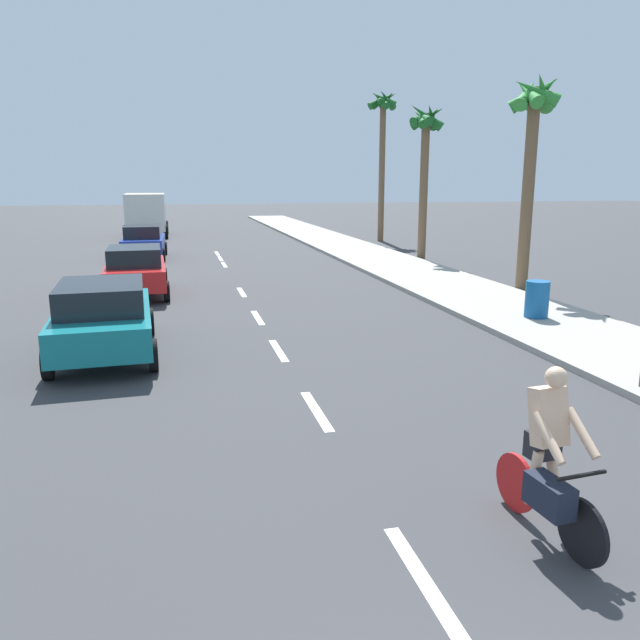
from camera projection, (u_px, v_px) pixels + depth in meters
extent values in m
plane|color=#38383A|center=(239.00, 288.00, 21.40)|extent=(160.00, 160.00, 0.00)
cube|color=#9E998E|center=(410.00, 271.00, 24.85)|extent=(3.60, 80.00, 0.14)
cube|color=white|center=(424.00, 580.00, 5.72)|extent=(0.16, 1.80, 0.01)
cube|color=white|center=(316.00, 410.00, 9.94)|extent=(0.16, 1.80, 0.01)
cube|color=white|center=(278.00, 350.00, 13.47)|extent=(0.16, 1.80, 0.01)
cube|color=white|center=(258.00, 318.00, 16.69)|extent=(0.16, 1.80, 0.01)
cube|color=white|center=(242.00, 292.00, 20.49)|extent=(0.16, 1.80, 0.01)
cube|color=white|center=(224.00, 265.00, 27.25)|extent=(0.16, 1.80, 0.01)
cube|color=white|center=(220.00, 259.00, 29.34)|extent=(0.16, 1.80, 0.01)
cube|color=white|center=(217.00, 253.00, 31.43)|extent=(0.16, 1.80, 0.01)
cylinder|color=black|center=(582.00, 532.00, 5.91)|extent=(0.11, 0.66, 0.66)
cylinder|color=red|center=(515.00, 482.00, 6.89)|extent=(0.11, 0.66, 0.66)
cube|color=black|center=(548.00, 489.00, 6.36)|extent=(0.12, 0.94, 0.04)
cylinder|color=black|center=(536.00, 459.00, 6.50)|extent=(0.03, 0.03, 0.48)
cube|color=black|center=(582.00, 475.00, 5.87)|extent=(0.56, 0.08, 0.03)
cube|color=beige|center=(549.00, 416.00, 6.26)|extent=(0.37, 0.34, 0.63)
sphere|color=beige|center=(556.00, 377.00, 6.11)|extent=(0.22, 0.22, 0.22)
cube|color=black|center=(543.00, 445.00, 6.39)|extent=(0.34, 0.25, 0.28)
cube|color=black|center=(549.00, 495.00, 6.00)|extent=(0.29, 0.54, 0.32)
cylinder|color=beige|center=(553.00, 474.00, 6.44)|extent=(0.14, 0.32, 0.62)
cylinder|color=beige|center=(534.00, 477.00, 6.37)|extent=(0.13, 0.21, 0.63)
cylinder|color=beige|center=(582.00, 433.00, 6.10)|extent=(0.13, 0.49, 0.41)
cylinder|color=beige|center=(548.00, 438.00, 5.98)|extent=(0.13, 0.49, 0.41)
cube|color=#14727A|center=(104.00, 322.00, 13.05)|extent=(2.11, 4.58, 0.64)
cube|color=black|center=(101.00, 296.00, 12.71)|extent=(1.78, 2.42, 0.56)
cylinder|color=black|center=(65.00, 326.00, 14.31)|extent=(0.21, 0.65, 0.64)
cylinder|color=black|center=(150.00, 321.00, 14.82)|extent=(0.21, 0.65, 0.64)
cylinder|color=black|center=(47.00, 363.00, 11.44)|extent=(0.21, 0.65, 0.64)
cylinder|color=black|center=(153.00, 355.00, 11.95)|extent=(0.21, 0.65, 0.64)
cube|color=red|center=(136.00, 274.00, 19.93)|extent=(1.95, 4.38, 0.64)
cube|color=black|center=(134.00, 256.00, 19.59)|extent=(1.67, 2.30, 0.56)
cylinder|color=black|center=(110.00, 279.00, 21.16)|extent=(0.20, 0.65, 0.64)
cylinder|color=black|center=(165.00, 277.00, 21.62)|extent=(0.20, 0.65, 0.64)
cylinder|color=black|center=(104.00, 294.00, 18.39)|extent=(0.20, 0.65, 0.64)
cylinder|color=black|center=(167.00, 291.00, 18.85)|extent=(0.20, 0.65, 0.64)
cube|color=#1E389E|center=(144.00, 244.00, 29.30)|extent=(1.91, 4.37, 0.64)
cube|color=black|center=(143.00, 231.00, 28.96)|extent=(1.65, 2.29, 0.56)
cylinder|color=black|center=(127.00, 249.00, 30.61)|extent=(0.19, 0.64, 0.64)
cylinder|color=black|center=(165.00, 248.00, 30.97)|extent=(0.19, 0.64, 0.64)
cylinder|color=black|center=(121.00, 256.00, 27.79)|extent=(0.19, 0.64, 0.64)
cylinder|color=black|center=(163.00, 255.00, 28.16)|extent=(0.19, 0.64, 0.64)
cube|color=#23478C|center=(148.00, 216.00, 42.72)|extent=(2.40, 2.34, 1.40)
cube|color=silver|center=(146.00, 212.00, 39.79)|extent=(2.40, 4.16, 2.30)
cylinder|color=black|center=(130.00, 228.00, 42.50)|extent=(0.28, 0.90, 0.90)
cylinder|color=black|center=(166.00, 227.00, 43.03)|extent=(0.28, 0.90, 0.90)
cylinder|color=black|center=(126.00, 232.00, 38.79)|extent=(0.28, 0.90, 0.90)
cylinder|color=black|center=(166.00, 232.00, 39.33)|extent=(0.28, 0.90, 0.90)
cylinder|color=brown|center=(528.00, 193.00, 19.93)|extent=(0.39, 0.39, 6.44)
cone|color=#2D8433|center=(543.00, 92.00, 19.29)|extent=(0.53, 1.65, 1.07)
cone|color=#2D8433|center=(534.00, 93.00, 19.49)|extent=(1.58, 1.15, 1.31)
cone|color=#2D8433|center=(527.00, 93.00, 19.41)|extent=(1.46, 1.29, 1.35)
cone|color=#2D8433|center=(528.00, 92.00, 19.21)|extent=(0.47, 1.48, 1.15)
cone|color=#2D8433|center=(537.00, 91.00, 19.01)|extent=(1.53, 0.97, 1.09)
cone|color=#2D8433|center=(543.00, 92.00, 19.10)|extent=(1.44, 1.33, 1.36)
cylinder|color=brown|center=(424.00, 188.00, 28.39)|extent=(0.38, 0.38, 6.55)
cone|color=#195B23|center=(432.00, 117.00, 27.73)|extent=(0.56, 1.64, 1.01)
cone|color=#195B23|center=(428.00, 117.00, 27.92)|extent=(1.47, 1.47, 1.22)
cone|color=#195B23|center=(422.00, 117.00, 27.89)|extent=(1.43, 1.02, 0.99)
cone|color=#195B23|center=(421.00, 117.00, 27.70)|extent=(0.72, 1.46, 1.24)
cone|color=#195B23|center=(422.00, 116.00, 27.58)|extent=(0.73, 1.42, 1.05)
cone|color=#195B23|center=(426.00, 116.00, 27.46)|extent=(1.61, 1.04, 1.42)
cone|color=#195B23|center=(432.00, 116.00, 27.58)|extent=(1.22, 1.33, 1.33)
cylinder|color=brown|center=(382.00, 171.00, 37.09)|extent=(0.36, 0.36, 8.39)
cone|color=#195B23|center=(387.00, 100.00, 36.27)|extent=(0.53, 1.72, 1.04)
cone|color=#195B23|center=(384.00, 100.00, 36.43)|extent=(1.58, 1.25, 1.16)
cone|color=#195B23|center=(382.00, 100.00, 36.43)|extent=(1.76, 0.60, 1.19)
cone|color=#195B23|center=(379.00, 100.00, 36.22)|extent=(0.77, 1.61, 1.03)
cone|color=#195B23|center=(380.00, 99.00, 36.08)|extent=(0.79, 1.82, 1.41)
cone|color=#195B23|center=(383.00, 99.00, 35.96)|extent=(1.62, 0.94, 1.14)
cone|color=#195B23|center=(387.00, 99.00, 36.03)|extent=(1.65, 1.49, 1.27)
cylinder|color=#14518C|center=(537.00, 299.00, 16.01)|extent=(0.60, 0.60, 0.95)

